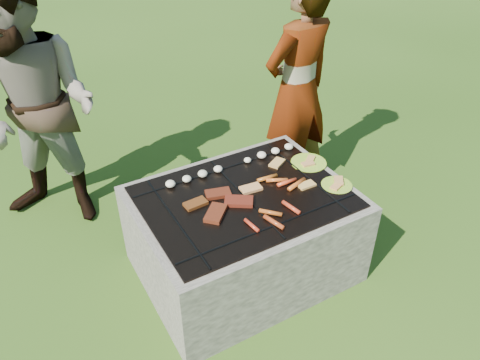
% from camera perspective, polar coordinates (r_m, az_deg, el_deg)
% --- Properties ---
extents(lawn, '(60.00, 60.00, 0.00)m').
position_cam_1_polar(lawn, '(3.23, 0.45, -10.63)').
color(lawn, '#224310').
rests_on(lawn, ground).
extents(fire_pit, '(1.30, 1.00, 0.62)m').
position_cam_1_polar(fire_pit, '(3.04, 0.47, -6.92)').
color(fire_pit, gray).
rests_on(fire_pit, ground).
extents(mushrooms, '(0.95, 0.06, 0.04)m').
position_cam_1_polar(mushrooms, '(3.07, -0.89, 1.93)').
color(mushrooms, white).
rests_on(mushrooms, fire_pit).
extents(pork_slabs, '(0.40, 0.31, 0.02)m').
position_cam_1_polar(pork_slabs, '(2.75, -2.43, -2.85)').
color(pork_slabs, brown).
rests_on(pork_slabs, fire_pit).
extents(sausages, '(0.54, 0.47, 0.03)m').
position_cam_1_polar(sausages, '(2.81, 4.78, -2.01)').
color(sausages, '#B96E1E').
rests_on(sausages, fire_pit).
extents(bread_on_grate, '(0.44, 0.39, 0.02)m').
position_cam_1_polar(bread_on_grate, '(2.96, 4.05, 0.11)').
color(bread_on_grate, '#E9D277').
rests_on(bread_on_grate, fire_pit).
extents(plate_far, '(0.32, 0.32, 0.03)m').
position_cam_1_polar(plate_far, '(3.16, 8.36, 2.07)').
color(plate_far, yellow).
rests_on(plate_far, fire_pit).
extents(plate_near, '(0.25, 0.25, 0.03)m').
position_cam_1_polar(plate_near, '(2.98, 11.72, -0.59)').
color(plate_near, '#CCE336').
rests_on(plate_near, fire_pit).
extents(cook, '(0.68, 0.50, 1.71)m').
position_cam_1_polar(cook, '(3.56, 7.01, 10.78)').
color(cook, '#A89B8C').
rests_on(cook, ground).
extents(bystander, '(1.11, 1.09, 1.80)m').
position_cam_1_polar(bystander, '(3.44, -23.49, 7.87)').
color(bystander, '#A49A89').
rests_on(bystander, ground).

